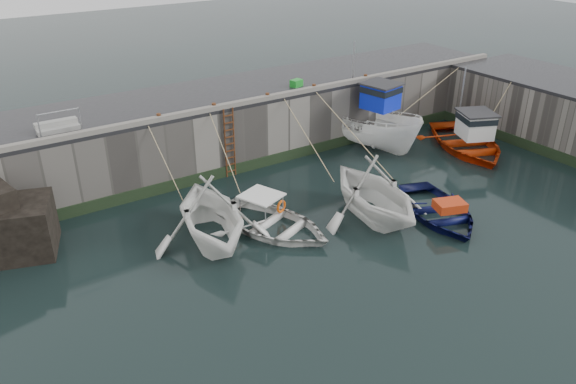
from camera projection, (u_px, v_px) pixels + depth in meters
ground at (421, 265)px, 19.18m from camera, size 120.00×120.00×0.00m
quay_back at (241, 120)px, 27.81m from camera, size 30.00×5.00×3.00m
road_back at (240, 89)px, 27.10m from camera, size 30.00×5.00×0.16m
kerb_back at (265, 98)px, 25.27m from camera, size 30.00×0.30×0.20m
algae_back at (268, 161)px, 26.49m from camera, size 30.00×0.08×0.50m
algae_right at (563, 158)px, 26.80m from camera, size 0.08×15.00×0.50m
ladder at (230, 143)px, 24.87m from camera, size 0.51×0.08×3.20m
boat_near_white at (212, 240)px, 20.64m from camera, size 5.58×6.13×2.78m
boat_near_white_rope at (174, 202)px, 23.28m from camera, size 0.04×3.34×3.10m
boat_near_blue at (273, 229)px, 21.31m from camera, size 5.08×5.87×1.02m
boat_near_blue_rope at (225, 191)px, 24.17m from camera, size 0.04×3.74×3.10m
boat_near_blacktrim at (372, 216)px, 22.23m from camera, size 5.27×5.88×2.79m
boat_near_blacktrim_rope at (307, 176)px, 25.58m from camera, size 0.04×4.76×3.10m
boat_near_navy at (437, 215)px, 22.28m from camera, size 4.76×5.58×0.98m
boat_near_navy_rope at (354, 170)px, 26.14m from camera, size 0.04×5.96×3.10m
boat_far_white at (369, 126)px, 28.50m from camera, size 3.54×6.64×5.43m
boat_far_orange at (467, 142)px, 28.26m from camera, size 6.22×7.08×4.22m
fish_crate at (296, 83)px, 27.22m from camera, size 0.65×0.54×0.33m
railing at (57, 126)px, 21.75m from camera, size 1.60×1.05×1.00m
bollard_a at (159, 117)px, 22.87m from camera, size 0.18×0.18×0.28m
bollard_b at (214, 106)px, 24.10m from camera, size 0.18×0.18×0.28m
bollard_c at (267, 96)px, 25.42m from camera, size 0.18×0.18×0.28m
bollard_d at (314, 87)px, 26.70m from camera, size 0.18×0.18×0.28m
bollard_e at (365, 77)px, 28.27m from camera, size 0.18×0.18×0.28m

